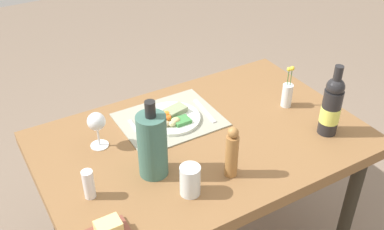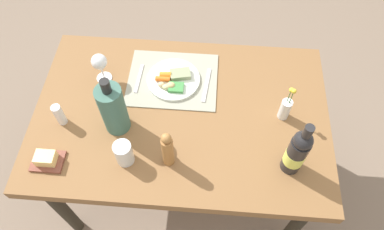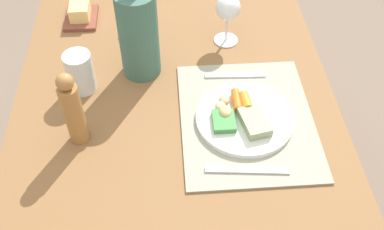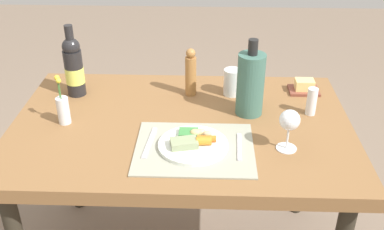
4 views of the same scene
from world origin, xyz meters
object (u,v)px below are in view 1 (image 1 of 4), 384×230
Objects in this scene: knife at (137,131)px; butter_dish at (109,230)px; salt_shaker at (89,184)px; wine_bottle at (332,106)px; water_tumbler at (190,182)px; cooler_bottle at (152,145)px; fork at (205,111)px; dining_table at (203,153)px; flower_vase at (287,93)px; pepper_mill at (232,153)px; dinner_plate at (172,118)px; wine_glass at (96,123)px.

butter_dish is at bearing 58.73° from knife.
wine_bottle is (-0.98, 0.14, 0.07)m from salt_shaker.
water_tumbler is 0.37× the size of cooler_bottle.
knife is at bearing -138.80° from salt_shaker.
fork is 0.32m from knife.
knife is (0.22, -0.17, 0.09)m from dining_table.
flower_vase is at bearing -157.97° from water_tumbler.
cooler_bottle is (0.05, 0.26, 0.12)m from knife.
pepper_mill is at bearing -175.03° from butter_dish.
pepper_mill is (-0.02, 0.41, 0.08)m from dinner_plate.
cooler_bottle reaches higher than butter_dish.
wine_bottle reaches higher than flower_vase.
water_tumbler reaches higher than butter_dish.
water_tumbler is 0.35m from salt_shaker.
pepper_mill reaches higher than butter_dish.
dining_table is 10.17× the size of butter_dish.
knife is 0.85× the size of flower_vase.
flower_vase is at bearing -173.78° from salt_shaker.
dining_table is 0.35m from cooler_bottle.
cooler_bottle is (0.37, 0.25, 0.12)m from fork.
water_tumbler is at bearing 58.11° from fork.
dinner_plate is at bearing -150.83° from salt_shaker.
wine_glass reaches higher than water_tumbler.
butter_dish is at bearing 87.50° from salt_shaker.
flower_vase reaches higher than butter_dish.
salt_shaker reaches higher than fork.
wine_bottle is (-0.68, 0.40, 0.12)m from knife.
wine_bottle is at bearing 171.98° from salt_shaker.
salt_shaker is at bearing 62.82° from wine_glass.
pepper_mill is (0.03, 0.24, 0.18)m from dining_table.
flower_vase is 0.25m from wine_bottle.
dinner_plate is 0.80× the size of wine_bottle.
flower_vase reaches higher than dining_table.
pepper_mill is (-0.50, -0.04, 0.08)m from butter_dish.
cooler_bottle reaches higher than dinner_plate.
dining_table is 0.56m from wine_bottle.
cooler_bottle is (0.27, 0.09, 0.21)m from dining_table.
fork is at bearing 175.39° from dinner_plate.
wine_glass is (-0.13, -0.25, 0.06)m from salt_shaker.
water_tumbler reaches higher than dinner_plate.
water_tumbler is 0.19m from cooler_bottle.
dinner_plate is at bearing -136.04° from butter_dish.
fork is 0.67m from salt_shaker.
wine_bottle is (-0.47, 0.23, 0.21)m from dining_table.
cooler_bottle is 0.28m from wine_glass.
wine_bottle reaches higher than pepper_mill.
water_tumbler is (0.31, 0.41, 0.04)m from fork.
pepper_mill reaches higher than knife.
flower_vase reaches higher than knife.
dining_table is 0.46m from wine_glass.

